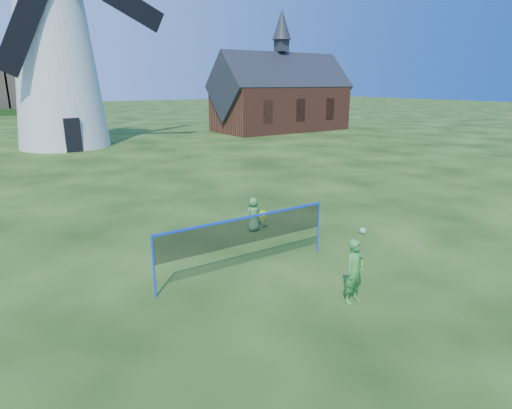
{
  "coord_description": "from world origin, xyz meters",
  "views": [
    {
      "loc": [
        -6.19,
        -9.21,
        4.86
      ],
      "look_at": [
        0.2,
        0.5,
        1.5
      ],
      "focal_mm": 29.75,
      "sensor_mm": 36.0,
      "label": 1
    }
  ],
  "objects": [
    {
      "name": "chapel",
      "position": [
        20.75,
        27.09,
        3.32
      ],
      "size": [
        13.96,
        6.77,
        11.81
      ],
      "color": "brown",
      "rests_on": "ground"
    },
    {
      "name": "ground",
      "position": [
        0.0,
        0.0,
        0.0
      ],
      "size": [
        220.0,
        220.0,
        0.0
      ],
      "primitive_type": "plane",
      "color": "black",
      "rests_on": "ground"
    },
    {
      "name": "windmill",
      "position": [
        -0.37,
        26.69,
        6.97
      ],
      "size": [
        15.33,
        6.62,
        20.45
      ],
      "color": "silver",
      "rests_on": "ground"
    },
    {
      "name": "play_ball",
      "position": [
        4.09,
        -0.06,
        0.11
      ],
      "size": [
        0.22,
        0.22,
        0.22
      ],
      "primitive_type": "sphere",
      "color": "green",
      "rests_on": "ground"
    },
    {
      "name": "player_girl",
      "position": [
        0.48,
        -3.12,
        0.76
      ],
      "size": [
        0.71,
        0.42,
        1.51
      ],
      "rotation": [
        0.0,
        0.0,
        0.11
      ],
      "color": "green",
      "rests_on": "ground"
    },
    {
      "name": "player_boy",
      "position": [
        1.22,
        2.21,
        0.58
      ],
      "size": [
        0.64,
        0.42,
        1.16
      ],
      "rotation": [
        0.0,
        0.0,
        3.15
      ],
      "color": "#4B9949",
      "rests_on": "ground"
    },
    {
      "name": "badminton_net",
      "position": [
        -0.73,
        -0.42,
        1.14
      ],
      "size": [
        5.05,
        0.05,
        1.55
      ],
      "color": "blue",
      "rests_on": "ground"
    }
  ]
}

